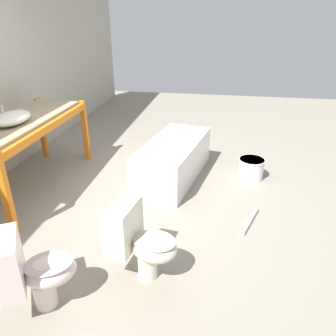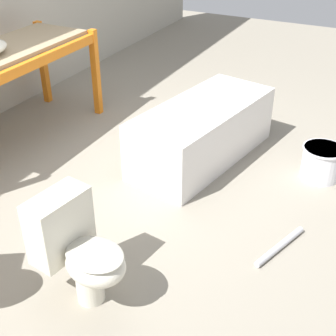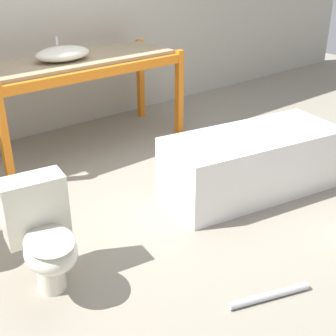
# 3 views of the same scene
# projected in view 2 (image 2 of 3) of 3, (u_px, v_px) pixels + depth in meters

# --- Properties ---
(ground_plane) EXTENTS (12.00, 12.00, 0.00)m
(ground_plane) POSITION_uv_depth(u_px,v_px,m) (113.00, 180.00, 4.10)
(ground_plane) COLOR gray
(bathtub_main) EXTENTS (1.62, 0.91, 0.54)m
(bathtub_main) POSITION_uv_depth(u_px,v_px,m) (203.00, 128.00, 4.28)
(bathtub_main) COLOR white
(bathtub_main) RESTS_ON ground_plane
(toilet_far) EXTENTS (0.44, 0.61, 0.70)m
(toilet_far) POSITION_uv_depth(u_px,v_px,m) (78.00, 247.00, 2.78)
(toilet_far) COLOR silver
(toilet_far) RESTS_ON ground_plane
(bucket_white) EXTENTS (0.36, 0.36, 0.29)m
(bucket_white) POSITION_uv_depth(u_px,v_px,m) (322.00, 162.00, 4.07)
(bucket_white) COLOR silver
(bucket_white) RESTS_ON ground_plane
(loose_pipe) EXTENTS (0.53, 0.22, 0.05)m
(loose_pipe) POSITION_uv_depth(u_px,v_px,m) (280.00, 246.00, 3.32)
(loose_pipe) COLOR #B7B7BC
(loose_pipe) RESTS_ON ground_plane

